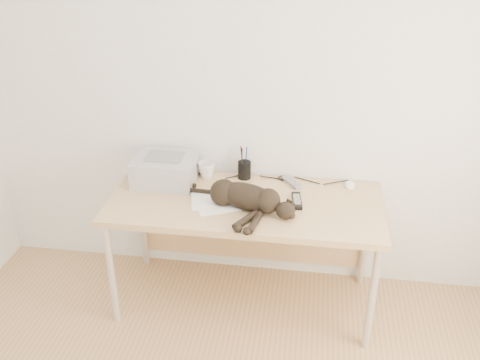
% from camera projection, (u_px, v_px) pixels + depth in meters
% --- Properties ---
extents(wall_back, '(3.50, 0.00, 3.50)m').
position_uv_depth(wall_back, '(254.00, 90.00, 3.18)').
color(wall_back, white).
rests_on(wall_back, floor).
extents(desk, '(1.60, 0.70, 0.74)m').
position_uv_depth(desk, '(247.00, 213.00, 3.26)').
color(desk, tan).
rests_on(desk, floor).
extents(printer, '(0.37, 0.32, 0.18)m').
position_uv_depth(printer, '(165.00, 169.00, 3.30)').
color(printer, '#ACACB1').
rests_on(printer, desk).
extents(papers, '(0.40, 0.34, 0.01)m').
position_uv_depth(papers, '(221.00, 201.00, 3.11)').
color(papers, white).
rests_on(papers, desk).
extents(cat, '(0.67, 0.45, 0.16)m').
position_uv_depth(cat, '(243.00, 198.00, 3.02)').
color(cat, black).
rests_on(cat, desk).
extents(mug, '(0.15, 0.15, 0.10)m').
position_uv_depth(mug, '(207.00, 170.00, 3.37)').
color(mug, silver).
rests_on(mug, desk).
extents(pen_cup, '(0.08, 0.08, 0.21)m').
position_uv_depth(pen_cup, '(244.00, 170.00, 3.36)').
color(pen_cup, black).
rests_on(pen_cup, desk).
extents(remote_grey, '(0.14, 0.17, 0.02)m').
position_uv_depth(remote_grey, '(292.00, 183.00, 3.30)').
color(remote_grey, gray).
rests_on(remote_grey, desk).
extents(remote_black, '(0.07, 0.19, 0.02)m').
position_uv_depth(remote_black, '(297.00, 201.00, 3.10)').
color(remote_black, black).
rests_on(remote_black, desk).
extents(mouse, '(0.07, 0.11, 0.03)m').
position_uv_depth(mouse, '(350.00, 183.00, 3.28)').
color(mouse, white).
rests_on(mouse, desk).
extents(cable_tangle, '(1.36, 0.07, 0.01)m').
position_uv_depth(cable_tangle, '(252.00, 176.00, 3.39)').
color(cable_tangle, black).
rests_on(cable_tangle, desk).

